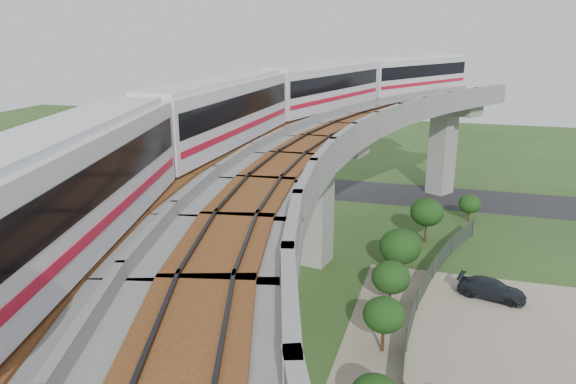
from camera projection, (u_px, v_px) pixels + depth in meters
name	position (u px, v px, depth m)	size (l,w,h in m)	color
ground	(256.00, 329.00, 32.28)	(160.00, 160.00, 0.00)	#29441B
asphalt_road	(350.00, 190.00, 59.89)	(60.00, 8.00, 0.03)	#232326
viaduct	(324.00, 183.00, 28.70)	(19.58, 73.98, 11.40)	#99968E
metro_train	(305.00, 99.00, 35.55)	(14.46, 60.81, 3.64)	silver
fence	(431.00, 343.00, 29.42)	(3.87, 38.73, 1.50)	#2D382D
tree_0	(470.00, 204.00, 49.98)	(1.97, 1.97, 2.44)	#382314
tree_1	(427.00, 212.00, 44.77)	(2.66, 2.66, 3.67)	#382314
tree_2	(400.00, 247.00, 39.54)	(2.93, 2.93, 3.10)	#382314
tree_3	(391.00, 277.00, 34.89)	(2.41, 2.41, 2.78)	#382314
tree_4	(384.00, 315.00, 29.45)	(2.23, 2.23, 3.14)	#382314
car_dark	(492.00, 289.00, 35.80)	(1.71, 4.20, 1.22)	black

